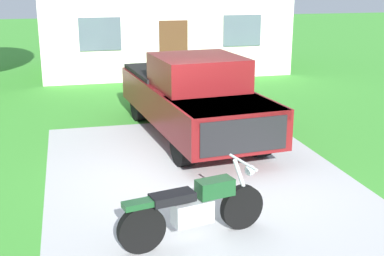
{
  "coord_description": "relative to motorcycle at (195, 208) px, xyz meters",
  "views": [
    {
      "loc": [
        -2.22,
        -8.68,
        3.52
      ],
      "look_at": [
        -0.08,
        -0.0,
        0.9
      ],
      "focal_mm": 48.03,
      "sensor_mm": 36.0,
      "label": 1
    }
  ],
  "objects": [
    {
      "name": "driveway_pad",
      "position": [
        0.63,
        2.4,
        -0.47
      ],
      "size": [
        5.46,
        7.26,
        0.01
      ],
      "primitive_type": "cube",
      "color": "#B7B7B7",
      "rests_on": "ground"
    },
    {
      "name": "pickup_truck",
      "position": [
        1.13,
        4.86,
        0.48
      ],
      "size": [
        2.55,
        5.79,
        1.9
      ],
      "color": "black",
      "rests_on": "ground"
    },
    {
      "name": "neighbor_house",
      "position": [
        2.09,
        13.91,
        1.32
      ],
      "size": [
        9.6,
        5.6,
        3.5
      ],
      "color": "beige",
      "rests_on": "ground"
    },
    {
      "name": "ground_plane",
      "position": [
        0.63,
        2.4,
        -0.47
      ],
      "size": [
        80.0,
        80.0,
        0.0
      ],
      "primitive_type": "plane",
      "color": "green"
    },
    {
      "name": "motorcycle",
      "position": [
        0.0,
        0.0,
        0.0
      ],
      "size": [
        2.18,
        0.83,
        1.09
      ],
      "color": "black",
      "rests_on": "ground"
    }
  ]
}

